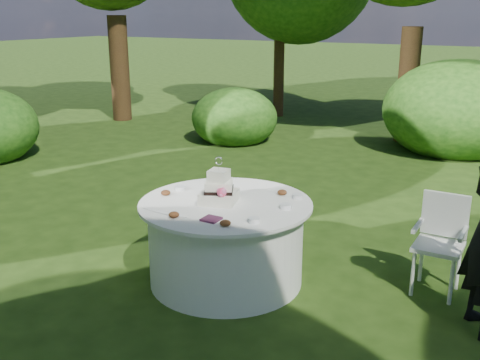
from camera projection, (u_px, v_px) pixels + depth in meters
name	position (u px, v px, depth m)	size (l,w,h in m)	color
ground	(226.00, 280.00, 5.24)	(80.00, 80.00, 0.00)	#1E360E
napkins	(211.00, 219.00, 4.59)	(0.14, 0.14, 0.02)	#4B203B
feather_plume	(165.00, 212.00, 4.75)	(0.48, 0.07, 0.01)	white
table	(226.00, 242.00, 5.13)	(1.56, 1.56, 0.77)	white
cake	(219.00, 190.00, 4.99)	(0.38, 0.38, 0.42)	silver
chair	(441.00, 236.00, 4.93)	(0.42, 0.40, 0.88)	white
votives	(253.00, 202.00, 4.97)	(1.20, 0.84, 0.04)	silver
petal_cups	(212.00, 205.00, 4.88)	(1.02, 1.08, 0.05)	#562D16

